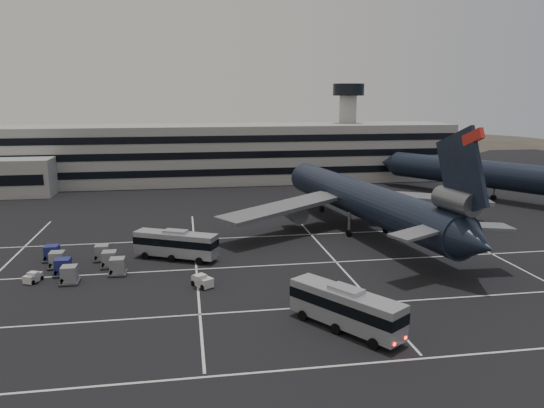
{
  "coord_description": "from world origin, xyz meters",
  "views": [
    {
      "loc": [
        -6.96,
        -59.6,
        21.4
      ],
      "look_at": [
        5.91,
        18.22,
        5.0
      ],
      "focal_mm": 35.0,
      "sensor_mm": 36.0,
      "label": 1
    }
  ],
  "objects_px": {
    "bus_near": "(346,307)",
    "bus_far": "(176,243)",
    "trijet_main": "(364,200)",
    "tug_a": "(32,277)",
    "uld_cluster": "(82,262)"
  },
  "relations": [
    {
      "from": "bus_far",
      "to": "tug_a",
      "type": "height_order",
      "value": "bus_far"
    },
    {
      "from": "bus_far",
      "to": "uld_cluster",
      "type": "distance_m",
      "value": 11.81
    },
    {
      "from": "trijet_main",
      "to": "tug_a",
      "type": "relative_size",
      "value": 23.55
    },
    {
      "from": "bus_near",
      "to": "bus_far",
      "type": "height_order",
      "value": "bus_near"
    },
    {
      "from": "uld_cluster",
      "to": "tug_a",
      "type": "bearing_deg",
      "value": -141.13
    },
    {
      "from": "uld_cluster",
      "to": "bus_near",
      "type": "bearing_deg",
      "value": -38.91
    },
    {
      "from": "bus_near",
      "to": "bus_far",
      "type": "bearing_deg",
      "value": 88.28
    },
    {
      "from": "bus_near",
      "to": "uld_cluster",
      "type": "relative_size",
      "value": 0.91
    },
    {
      "from": "bus_near",
      "to": "tug_a",
      "type": "bearing_deg",
      "value": 115.96
    },
    {
      "from": "bus_far",
      "to": "tug_a",
      "type": "distance_m",
      "value": 17.54
    },
    {
      "from": "tug_a",
      "to": "uld_cluster",
      "type": "height_order",
      "value": "uld_cluster"
    },
    {
      "from": "trijet_main",
      "to": "bus_far",
      "type": "bearing_deg",
      "value": -171.47
    },
    {
      "from": "bus_near",
      "to": "bus_far",
      "type": "distance_m",
      "value": 28.9
    },
    {
      "from": "trijet_main",
      "to": "bus_near",
      "type": "bearing_deg",
      "value": -120.77
    },
    {
      "from": "trijet_main",
      "to": "bus_near",
      "type": "distance_m",
      "value": 36.19
    }
  ]
}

